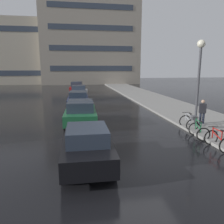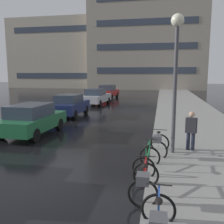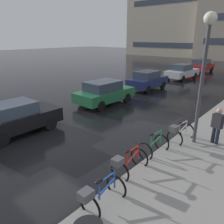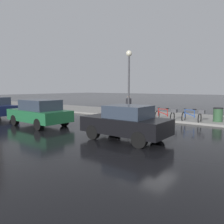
% 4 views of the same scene
% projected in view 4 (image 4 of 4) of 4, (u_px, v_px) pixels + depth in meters
% --- Properties ---
extents(ground_plane, '(140.00, 140.00, 0.00)m').
position_uv_depth(ground_plane, '(150.00, 132.00, 11.32)').
color(ground_plane, black).
extents(sidewalk_kerb, '(4.80, 60.00, 0.14)m').
position_uv_depth(sidewalk_kerb, '(88.00, 110.00, 22.05)').
color(sidewalk_kerb, gray).
rests_on(sidewalk_kerb, ground).
extents(bicycle_nearest, '(0.71, 1.33, 0.95)m').
position_uv_depth(bicycle_nearest, '(194.00, 116.00, 13.78)').
color(bicycle_nearest, black).
rests_on(bicycle_nearest, ground).
extents(bicycle_second, '(0.73, 1.40, 0.94)m').
position_uv_depth(bicycle_second, '(167.00, 115.00, 14.48)').
color(bicycle_second, black).
rests_on(bicycle_second, ground).
extents(bicycle_third, '(0.83, 1.16, 1.00)m').
position_uv_depth(bicycle_third, '(144.00, 114.00, 15.48)').
color(bicycle_third, black).
rests_on(bicycle_third, ground).
extents(bicycle_farthest, '(0.82, 1.37, 1.00)m').
position_uv_depth(bicycle_farthest, '(128.00, 111.00, 16.65)').
color(bicycle_farthest, black).
rests_on(bicycle_farthest, ground).
extents(car_black, '(1.80, 3.79, 1.51)m').
position_uv_depth(car_black, '(126.00, 123.00, 9.42)').
color(car_black, black).
rests_on(car_black, ground).
extents(car_green, '(2.05, 4.14, 1.56)m').
position_uv_depth(car_green, '(39.00, 113.00, 12.96)').
color(car_green, '#1E6038').
rests_on(car_green, ground).
extents(pedestrian, '(0.46, 0.35, 1.65)m').
position_uv_depth(pedestrian, '(129.00, 104.00, 18.00)').
color(pedestrian, '#1E2333').
rests_on(pedestrian, ground).
extents(streetlamp, '(0.46, 0.46, 5.13)m').
position_uv_depth(streetlamp, '(129.00, 70.00, 16.90)').
color(streetlamp, '#424247').
rests_on(streetlamp, ground).
extents(trash_bin, '(0.58, 0.58, 1.02)m').
position_uv_depth(trash_bin, '(218.00, 116.00, 13.73)').
color(trash_bin, '#2D5133').
rests_on(trash_bin, ground).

